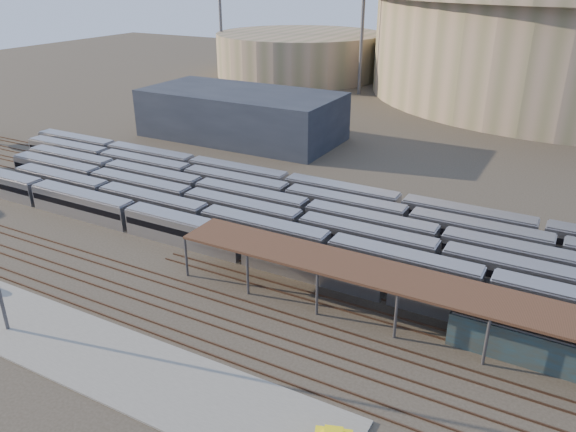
% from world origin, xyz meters
% --- Properties ---
extents(ground, '(420.00, 420.00, 0.00)m').
position_xyz_m(ground, '(0.00, 0.00, 0.00)').
color(ground, '#383026').
rests_on(ground, ground).
extents(apron, '(50.00, 9.00, 0.20)m').
position_xyz_m(apron, '(-5.00, -15.00, 0.10)').
color(apron, gray).
rests_on(apron, ground).
extents(subway_trains, '(127.15, 23.90, 3.60)m').
position_xyz_m(subway_trains, '(-2.98, 18.50, 1.80)').
color(subway_trains, '#A6A6AA').
rests_on(subway_trains, ground).
extents(inspection_shed, '(60.30, 6.00, 5.30)m').
position_xyz_m(inspection_shed, '(22.00, 4.00, 4.98)').
color(inspection_shed, '#505054').
rests_on(inspection_shed, ground).
extents(empty_tracks, '(170.00, 9.62, 0.18)m').
position_xyz_m(empty_tracks, '(0.00, -5.00, 0.09)').
color(empty_tracks, '#4C3323').
rests_on(empty_tracks, ground).
extents(secondary_arena, '(56.00, 56.00, 14.00)m').
position_xyz_m(secondary_arena, '(-60.00, 130.00, 7.00)').
color(secondary_arena, gray).
rests_on(secondary_arena, ground).
extents(service_building, '(42.00, 20.00, 10.00)m').
position_xyz_m(service_building, '(-35.00, 55.00, 5.00)').
color(service_building, '#1E232D').
rests_on(service_building, ground).
extents(floodlight_0, '(4.00, 1.00, 38.40)m').
position_xyz_m(floodlight_0, '(-30.00, 110.00, 20.65)').
color(floodlight_0, '#505054').
rests_on(floodlight_0, ground).
extents(floodlight_1, '(4.00, 1.00, 38.40)m').
position_xyz_m(floodlight_1, '(-85.00, 120.00, 20.65)').
color(floodlight_1, '#505054').
rests_on(floodlight_1, ground).
extents(floodlight_3, '(4.00, 1.00, 38.40)m').
position_xyz_m(floodlight_3, '(-10.00, 160.00, 20.65)').
color(floodlight_3, '#505054').
rests_on(floodlight_3, ground).
extents(teal_boxcar, '(15.20, 3.12, 3.54)m').
position_xyz_m(teal_boxcar, '(30.06, 4.00, 1.77)').
color(teal_boxcar, '#1E3E4B').
rests_on(teal_boxcar, ground).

